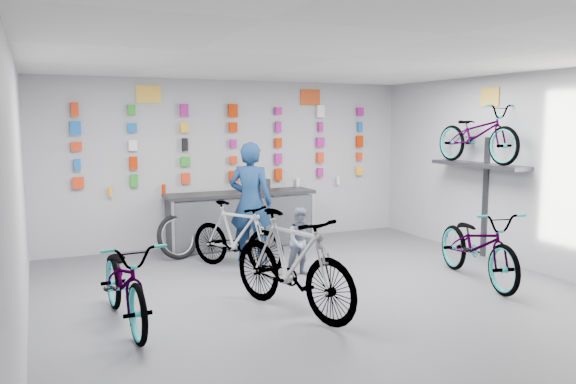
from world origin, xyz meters
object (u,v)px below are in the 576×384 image
bike_service (237,236)px  clerk (251,202)px  bike_left (125,282)px  customer (302,242)px  bike_center (292,263)px  counter (241,220)px  bike_right (478,245)px

bike_service → clerk: (0.37, 0.38, 0.45)m
clerk → bike_left: bearing=80.0°
clerk → customer: clerk is taller
bike_center → customer: bike_center is taller
bike_service → customer: bike_service is taller
counter → customer: customer is taller
bike_right → bike_service: 3.53m
counter → bike_center: 3.63m
bike_center → clerk: clerk is taller
counter → bike_service: bike_service is taller
bike_right → clerk: 3.51m
customer → bike_left: bearing=-154.3°
customer → counter: bearing=99.3°
bike_left → bike_service: (1.91, 1.73, 0.02)m
bike_left → bike_right: bearing=-7.3°
bike_center → customer: (0.80, 1.39, -0.10)m
bike_center → clerk: 2.57m
counter → bike_right: bike_right is taller
counter → bike_left: size_ratio=1.41×
bike_service → bike_left: bearing=-169.6°
counter → customer: size_ratio=2.66×
bike_center → bike_right: size_ratio=1.00×
counter → bike_left: bearing=-128.1°
bike_service → clerk: 0.70m
bike_center → bike_service: (0.05, 2.12, -0.08)m
bike_service → customer: 1.04m
bike_center → counter: bearing=61.4°
counter → bike_service: 1.56m
bike_left → bike_center: 1.90m
bike_left → clerk: (2.28, 2.11, 0.47)m
customer → bike_service: bearing=140.9°
bike_right → bike_service: bike_right is taller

